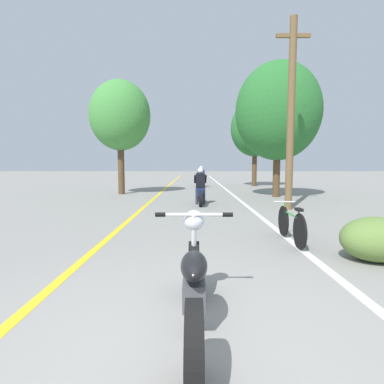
# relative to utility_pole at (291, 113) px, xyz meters

# --- Properties ---
(ground_plane) EXTENTS (120.00, 120.00, 0.00)m
(ground_plane) POSITION_rel_utility_pole_xyz_m (-3.24, -7.71, -3.19)
(ground_plane) COLOR gray
(lane_stripe_center) EXTENTS (0.14, 48.00, 0.01)m
(lane_stripe_center) POSITION_rel_utility_pole_xyz_m (-4.94, 4.61, -3.19)
(lane_stripe_center) COLOR yellow
(lane_stripe_center) RESTS_ON ground
(lane_stripe_edge) EXTENTS (0.14, 48.00, 0.01)m
(lane_stripe_edge) POSITION_rel_utility_pole_xyz_m (-1.25, 4.61, -3.19)
(lane_stripe_edge) COLOR white
(lane_stripe_edge) RESTS_ON ground
(utility_pole) EXTENTS (1.10, 0.24, 6.20)m
(utility_pole) POSITION_rel_utility_pole_xyz_m (0.00, 0.00, 0.00)
(utility_pole) COLOR brown
(utility_pole) RESTS_ON ground
(roadside_tree_right_near) EXTENTS (3.83, 3.45, 6.09)m
(roadside_tree_right_near) POSITION_rel_utility_pole_xyz_m (0.63, 3.80, 0.68)
(roadside_tree_right_near) COLOR #513A23
(roadside_tree_right_near) RESTS_ON ground
(roadside_tree_right_far) EXTENTS (3.29, 2.96, 5.80)m
(roadside_tree_right_far) POSITION_rel_utility_pole_xyz_m (0.97, 10.52, 0.70)
(roadside_tree_right_far) COLOR #513A23
(roadside_tree_right_far) RESTS_ON ground
(roadside_tree_left) EXTENTS (3.00, 2.70, 5.64)m
(roadside_tree_left) POSITION_rel_utility_pole_xyz_m (-6.84, 5.09, 0.70)
(roadside_tree_left) COLOR #513A23
(roadside_tree_left) RESTS_ON ground
(roadside_bush) EXTENTS (1.10, 0.88, 0.70)m
(roadside_bush) POSITION_rel_utility_pole_xyz_m (-0.32, -5.39, -2.84)
(roadside_bush) COLOR #5B7A38
(roadside_bush) RESTS_ON ground
(motorcycle_foreground) EXTENTS (0.83, 2.13, 1.01)m
(motorcycle_foreground) POSITION_rel_utility_pole_xyz_m (-3.18, -7.32, -2.76)
(motorcycle_foreground) COLOR black
(motorcycle_foreground) RESTS_ON ground
(motorcycle_rider_lead) EXTENTS (0.50, 1.97, 1.37)m
(motorcycle_rider_lead) POSITION_rel_utility_pole_xyz_m (-2.93, 1.26, -2.67)
(motorcycle_rider_lead) COLOR black
(motorcycle_rider_lead) RESTS_ON ground
(motorcycle_rider_far) EXTENTS (0.50, 2.17, 1.37)m
(motorcycle_rider_far) POSITION_rel_utility_pole_xyz_m (-2.69, 9.82, -2.67)
(motorcycle_rider_far) COLOR black
(motorcycle_rider_far) RESTS_ON ground
(bicycle_parked) EXTENTS (0.44, 1.62, 0.75)m
(bicycle_parked) POSITION_rel_utility_pole_xyz_m (-1.29, -4.26, -2.84)
(bicycle_parked) COLOR black
(bicycle_parked) RESTS_ON ground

